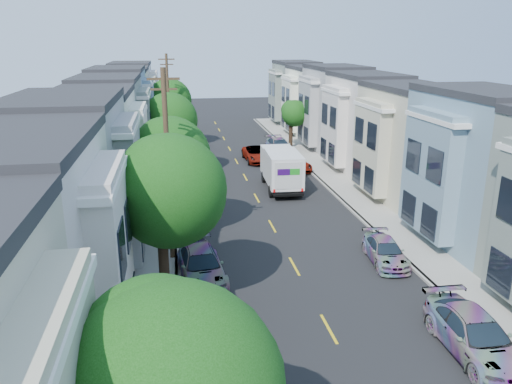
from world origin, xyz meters
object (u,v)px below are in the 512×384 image
Objects in this scene: tree_far_r at (294,114)px; parked_right_d at (279,146)px; utility_pole_far at (169,105)px; parked_right_c at (296,164)px; lead_sedan at (257,154)px; tree_e at (169,101)px; tree_d at (169,121)px; fedex_truck at (281,167)px; tree_c at (168,158)px; parked_right_b at (385,252)px; tree_b at (167,192)px; parked_left_b at (216,372)px; parked_left_d at (192,199)px; parked_right_a at (475,336)px; parked_left_c at (201,266)px; utility_pole_near at (168,167)px.

parked_right_d is at bearing -136.37° from tree_far_r.
utility_pole_far is 14.66m from parked_right_c.
parked_right_d reaches higher than parked_right_c.
tree_e is at bearing 134.89° from lead_sedan.
tree_d is 10.58m from fedex_truck.
tree_d is 8.58m from utility_pole_far.
tree_c reaches higher than tree_far_r.
tree_d is 14.17m from parked_right_d.
parked_right_b is (2.90, -23.92, -0.10)m from lead_sedan.
parked_right_c is at bearing 64.32° from tree_b.
lead_sedan is at bearing 27.09° from tree_d.
tree_far_r is 39.73m from parked_left_b.
tree_b is 28.90m from lead_sedan.
parked_right_c is at bearing 73.31° from parked_left_b.
parked_right_b is (11.20, -5.34, -4.35)m from tree_c.
tree_c reaches higher than parked_right_d.
tree_c is 1.45× the size of parked_right_d.
tree_b is 15.19m from parked_left_d.
parked_right_d is (9.80, 35.91, 0.13)m from parked_left_b.
parked_left_d is at bearing 92.26° from parked_left_b.
tree_far_r reaches higher than parked_right_d.
tree_d is 1.63× the size of parked_left_d.
parked_right_b is at bearing -93.90° from tree_far_r.
tree_e is 1.43× the size of tree_far_r.
tree_e is 33.99m from parked_right_b.
parked_right_b is at bearing -68.37° from utility_pole_far.
tree_c is at bearing -90.00° from tree_e.
parked_right_d is (-1.99, -1.90, -3.04)m from tree_far_r.
parked_right_a is at bearing -94.90° from parked_right_c.
lead_sedan is at bearing -43.38° from tree_e.
utility_pole_far is at bearing 117.26° from parked_right_b.
parked_right_a reaches higher than parked_left_d.
lead_sedan is (-0.33, 9.51, -1.04)m from fedex_truck.
lead_sedan is 1.04× the size of parked_left_c.
parked_right_d is (2.57, 12.90, -1.00)m from fedex_truck.
parked_right_b is 0.81× the size of parked_right_d.
parked_right_b is 19.96m from parked_right_c.
utility_pole_far reaches higher than parked_right_c.
tree_e is 12.26m from lead_sedan.
parked_left_d is at bearing -124.56° from parked_right_d.
tree_c is at bearing 98.00° from parked_left_b.
utility_pole_near is at bearing -112.68° from lead_sedan.
tree_d is 1.74× the size of parked_left_b.
tree_far_r is at bearing 45.53° from lead_sedan.
tree_far_r is at bearing -10.95° from tree_e.
utility_pole_near reaches higher than tree_c.
tree_b is at bearing -90.00° from tree_e.
parked_right_b is at bearing -60.35° from tree_d.
tree_b is 26.31m from parked_right_c.
tree_b is at bearing -90.02° from utility_pole_near.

